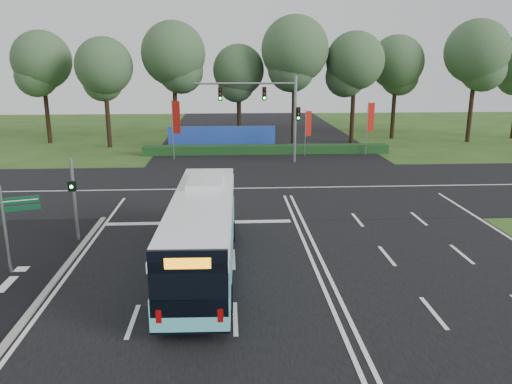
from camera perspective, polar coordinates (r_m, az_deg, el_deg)
ground at (r=21.55m, az=6.27°, el=-7.56°), size 120.00×120.00×0.00m
road_main at (r=21.55m, az=6.27°, el=-7.51°), size 20.00×120.00×0.04m
road_cross at (r=32.85m, az=2.87°, el=0.45°), size 120.00×14.00×0.05m
kerb_strip at (r=19.67m, az=-23.10°, el=-10.82°), size 0.25×18.00×0.12m
city_bus at (r=19.87m, az=-6.11°, el=-4.50°), size 2.64×11.32×3.23m
pedestrian_signal at (r=24.17m, az=-20.08°, el=-0.55°), size 0.35×0.44×3.92m
street_sign at (r=21.43m, az=-26.02°, el=-2.66°), size 1.35×0.48×3.59m
banner_flag_left at (r=42.29m, az=-9.20°, el=7.99°), size 0.70×0.32×5.05m
banner_flag_mid at (r=43.88m, az=5.93°, el=7.51°), size 0.57×0.24×4.02m
banner_flag_right at (r=45.39m, az=12.88°, el=7.99°), size 0.68×0.22×4.69m
traffic_light_gantry at (r=40.46m, az=1.97°, el=9.85°), size 8.41×0.28×7.00m
hedge at (r=44.95m, az=1.19°, el=4.87°), size 22.00×1.20×0.80m
blue_hoarding at (r=47.18m, az=-3.92°, el=6.17°), size 10.00×0.30×2.20m
eucalyptus_row at (r=50.82m, az=4.98°, el=14.96°), size 54.54×9.80×12.37m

